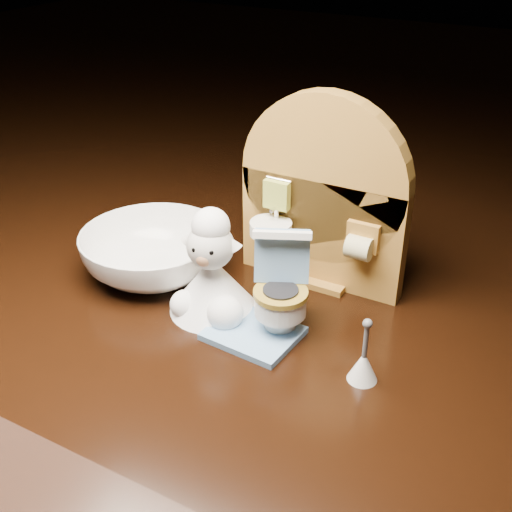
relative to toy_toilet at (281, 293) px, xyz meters
The scene contains 6 objects.
backdrop_panel 0.08m from the toy_toilet, 91.49° to the left, with size 0.13×0.05×0.15m.
toy_toilet is the anchor object (origin of this frame).
bath_mat 0.03m from the toy_toilet, 116.28° to the right, with size 0.06×0.05×0.00m, color #6892BD.
toilet_brush 0.08m from the toy_toilet, 20.68° to the right, with size 0.02×0.02×0.05m.
plush_lamb 0.05m from the toy_toilet, behind, with size 0.07×0.07×0.08m.
ceramic_bowl 0.12m from the toy_toilet, behind, with size 0.11×0.11×0.04m, color white.
Camera 1 is at (0.17, -0.34, 0.27)m, focal length 45.00 mm.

